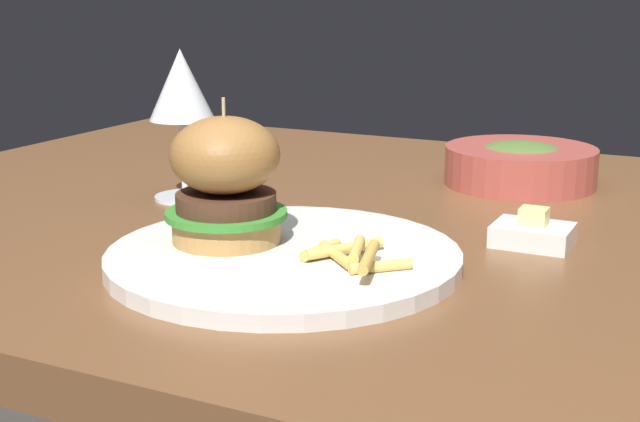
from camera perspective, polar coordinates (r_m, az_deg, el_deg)
dining_table at (r=0.95m, az=6.37°, el=-5.43°), size 1.34×0.89×0.74m
main_plate at (r=0.77m, az=-2.33°, el=-3.01°), size 0.31×0.31×0.01m
burger_sandwich at (r=0.78m, az=-6.07°, el=2.01°), size 0.11×0.11×0.13m
fries_pile at (r=0.73m, az=2.03°, el=-2.77°), size 0.09×0.10×0.02m
wine_glass at (r=0.99m, az=-8.87°, el=7.64°), size 0.07×0.07×0.17m
butter_dish at (r=0.85m, az=13.46°, el=-1.39°), size 0.07×0.05×0.04m
soup_bowl at (r=1.09m, az=12.70°, el=2.95°), size 0.18×0.18×0.05m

